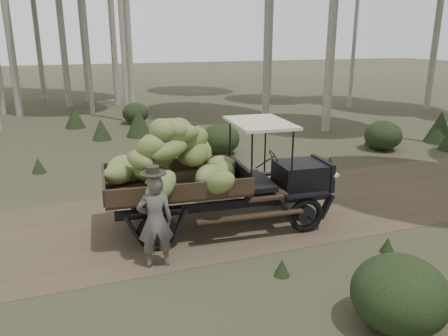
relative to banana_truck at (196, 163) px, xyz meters
The scene contains 5 objects.
ground 1.69m from the banana_truck, 154.41° to the left, with size 120.00×120.00×0.00m, color #473D2B.
dirt_track 1.69m from the banana_truck, 154.41° to the left, with size 70.00×4.00×0.01m, color brown.
banana_truck is the anchor object (origin of this frame).
farmer 1.76m from the banana_truck, 130.93° to the right, with size 0.64×0.48×1.80m.
undergrowth 1.70m from the banana_truck, 13.83° to the right, with size 23.72×24.41×1.40m.
Camera 1 is at (-1.49, -8.43, 3.80)m, focal length 35.00 mm.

